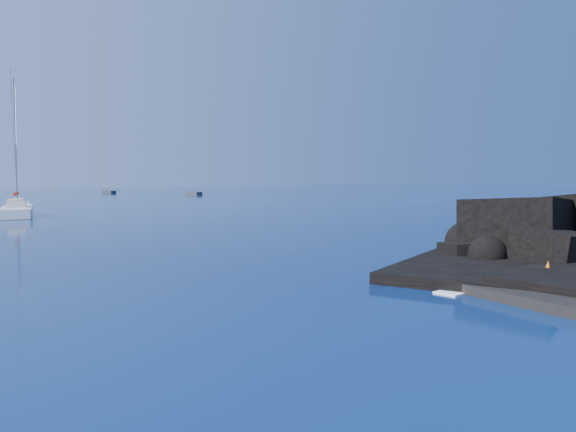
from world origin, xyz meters
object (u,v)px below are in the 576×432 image
object	(u,v)px
distant_boat_a	(109,193)
marker_cone	(548,268)
sailboat	(17,216)
distant_boat_b	(194,195)

from	to	relation	value
distant_boat_a	marker_cone	bearing A→B (deg)	-112.15
marker_cone	distant_boat_a	size ratio (longest dim) A/B	0.11
sailboat	distant_boat_b	world-z (taller)	sailboat
distant_boat_b	marker_cone	bearing A→B (deg)	-115.24
marker_cone	distant_boat_b	bearing A→B (deg)	69.90
sailboat	distant_boat_a	distance (m)	86.30
marker_cone	distant_boat_a	xyz separation A→B (m)	(27.51, 130.98, -0.62)
marker_cone	distant_boat_b	world-z (taller)	marker_cone
marker_cone	distant_boat_b	size ratio (longest dim) A/B	0.11
distant_boat_a	sailboat	bearing A→B (deg)	-125.19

